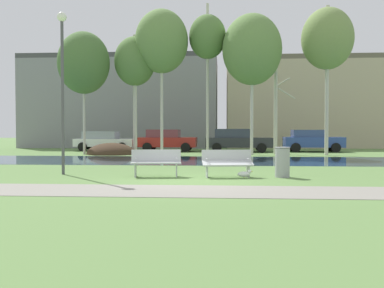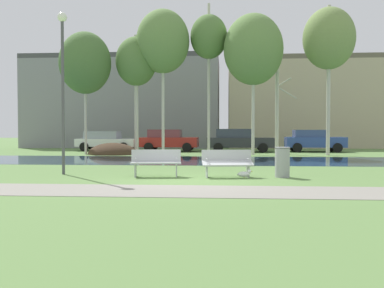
% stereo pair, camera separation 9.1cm
% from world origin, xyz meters
% --- Properties ---
extents(ground_plane, '(120.00, 120.00, 0.00)m').
position_xyz_m(ground_plane, '(0.00, 10.00, 0.00)').
color(ground_plane, '#5B7F42').
extents(paved_path_strip, '(60.00, 2.18, 0.01)m').
position_xyz_m(paved_path_strip, '(0.00, -2.21, 0.01)').
color(paved_path_strip, gray).
rests_on(paved_path_strip, ground).
extents(river_band, '(80.00, 6.43, 0.01)m').
position_xyz_m(river_band, '(0.00, 8.76, 0.00)').
color(river_band, '#284256').
rests_on(river_band, ground).
extents(soil_mound, '(3.09, 2.84, 1.43)m').
position_xyz_m(soil_mound, '(-5.90, 13.88, 0.00)').
color(soil_mound, '#423021').
rests_on(soil_mound, ground).
extents(bench_left, '(1.66, 0.76, 0.87)m').
position_xyz_m(bench_left, '(-1.16, 1.05, 0.47)').
color(bench_left, '#B2B5B7').
rests_on(bench_left, ground).
extents(bench_right, '(1.66, 0.76, 0.87)m').
position_xyz_m(bench_right, '(1.13, 1.05, 0.47)').
color(bench_right, '#B2B5B7').
rests_on(bench_right, ground).
extents(trash_bin, '(0.49, 0.49, 0.96)m').
position_xyz_m(trash_bin, '(2.88, 1.18, 0.50)').
color(trash_bin, '#999B9E').
rests_on(trash_bin, ground).
extents(seagull, '(0.48, 0.18, 0.27)m').
position_xyz_m(seagull, '(1.67, 0.85, 0.13)').
color(seagull, white).
rests_on(seagull, ground).
extents(streetlamp, '(0.32, 0.32, 5.46)m').
position_xyz_m(streetlamp, '(-4.41, 1.58, 3.64)').
color(streetlamp, '#4C4C51').
rests_on(streetlamp, ground).
extents(birch_far_left, '(3.17, 3.17, 7.55)m').
position_xyz_m(birch_far_left, '(-7.55, 13.67, 5.63)').
color(birch_far_left, beige).
rests_on(birch_far_left, ground).
extents(birch_left, '(2.57, 2.57, 7.47)m').
position_xyz_m(birch_left, '(-4.52, 14.44, 5.78)').
color(birch_left, beige).
rests_on(birch_left, ground).
extents(birch_center_left, '(3.29, 3.29, 8.98)m').
position_xyz_m(birch_center_left, '(-2.80, 14.25, 6.99)').
color(birch_center_left, beige).
rests_on(birch_center_left, ground).
extents(birch_center, '(2.30, 2.30, 9.40)m').
position_xyz_m(birch_center, '(0.03, 14.67, 7.29)').
color(birch_center, beige).
rests_on(birch_center, ground).
extents(birch_center_right, '(3.58, 3.58, 8.53)m').
position_xyz_m(birch_center_right, '(2.75, 13.93, 6.36)').
color(birch_center_right, beige).
rests_on(birch_center_right, ground).
extents(birch_right, '(1.34, 2.09, 6.73)m').
position_xyz_m(birch_right, '(4.34, 14.99, 3.40)').
color(birch_right, beige).
rests_on(birch_right, ground).
extents(birch_far_right, '(3.07, 3.07, 8.92)m').
position_xyz_m(birch_far_right, '(7.21, 13.91, 6.93)').
color(birch_far_right, beige).
rests_on(birch_far_right, ground).
extents(parked_van_nearest_white, '(4.32, 2.08, 1.42)m').
position_xyz_m(parked_van_nearest_white, '(-7.56, 18.32, 0.75)').
color(parked_van_nearest_white, silver).
rests_on(parked_van_nearest_white, ground).
extents(parked_sedan_second_red, '(4.05, 2.05, 1.54)m').
position_xyz_m(parked_sedan_second_red, '(-2.94, 17.85, 0.81)').
color(parked_sedan_second_red, maroon).
rests_on(parked_sedan_second_red, ground).
extents(parked_hatch_third_dark, '(4.56, 2.00, 1.58)m').
position_xyz_m(parked_hatch_third_dark, '(2.00, 17.46, 0.82)').
color(parked_hatch_third_dark, '#282B30').
rests_on(parked_hatch_third_dark, ground).
extents(parked_wagon_fourth_blue, '(4.03, 2.13, 1.52)m').
position_xyz_m(parked_wagon_fourth_blue, '(7.18, 17.99, 0.80)').
color(parked_wagon_fourth_blue, '#2D4793').
rests_on(parked_wagon_fourth_blue, ground).
extents(building_grey_warehouse, '(16.71, 8.92, 7.90)m').
position_xyz_m(building_grey_warehouse, '(-7.89, 27.08, 3.95)').
color(building_grey_warehouse, gray).
rests_on(building_grey_warehouse, ground).
extents(building_beige_block, '(14.85, 6.10, 7.69)m').
position_xyz_m(building_beige_block, '(8.80, 26.29, 3.85)').
color(building_beige_block, '#BCAD8E').
rests_on(building_beige_block, ground).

